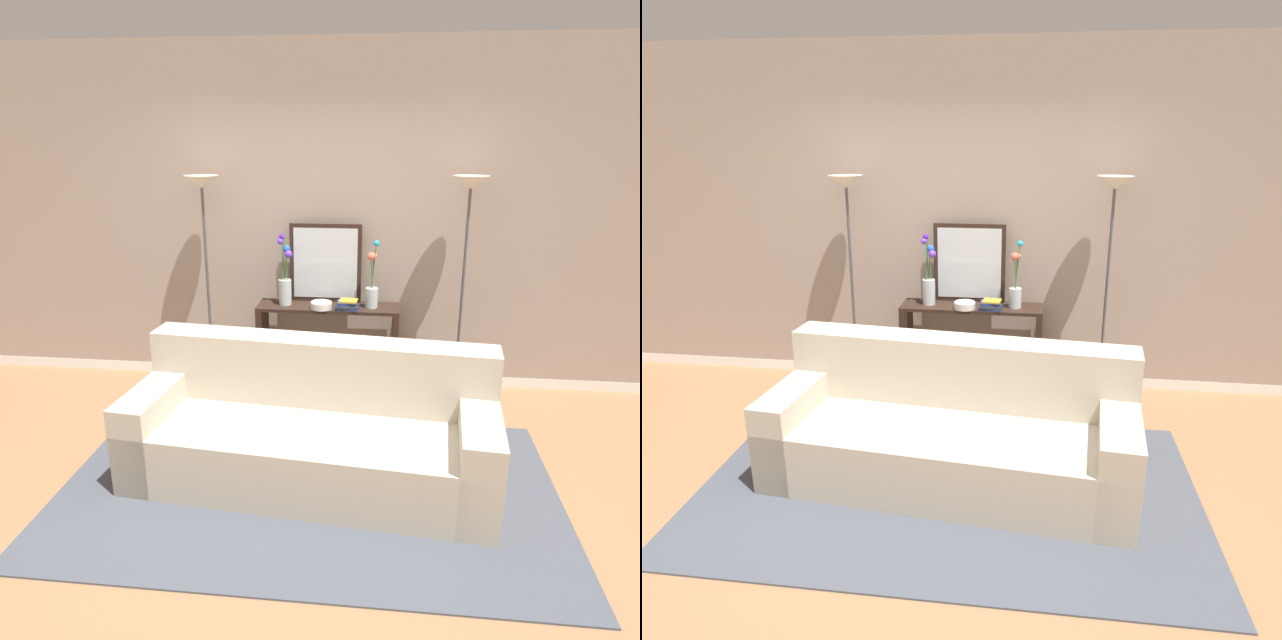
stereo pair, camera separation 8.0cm
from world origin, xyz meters
The scene contains 13 objects.
ground_plane centered at (0.00, 0.00, -0.01)m, with size 16.00×16.00×0.02m, color #936B47.
back_wall centered at (0.00, 1.93, 1.45)m, with size 12.00×0.15×2.91m.
area_rug centered at (0.10, 0.11, 0.01)m, with size 3.15×1.89×0.01m.
couch centered at (0.10, 0.28, 0.31)m, with size 2.40×1.10×0.88m.
console_table centered at (0.08, 1.63, 0.53)m, with size 1.20×0.33×0.78m.
floor_lamp_left centered at (-0.96, 1.59, 1.46)m, with size 0.28×0.28×1.85m.
floor_lamp_right centered at (1.18, 1.59, 1.47)m, with size 0.28×0.28×1.87m.
wall_mirror centered at (0.04, 1.76, 1.12)m, with size 0.61×0.02×0.67m.
vase_tall_flowers centered at (-0.29, 1.63, 0.98)m, with size 0.13×0.12×0.60m.
vase_short_flowers centered at (0.44, 1.61, 0.97)m, with size 0.11×0.13×0.56m.
fruit_bowl centered at (0.03, 1.53, 0.81)m, with size 0.18×0.18×0.06m.
book_stack centered at (0.24, 1.54, 0.82)m, with size 0.21×0.16×0.08m.
book_row_under_console centered at (-0.30, 1.63, 0.05)m, with size 0.24×0.17×0.12m.
Camera 1 is at (0.53, -3.04, 2.18)m, focal length 32.32 mm.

